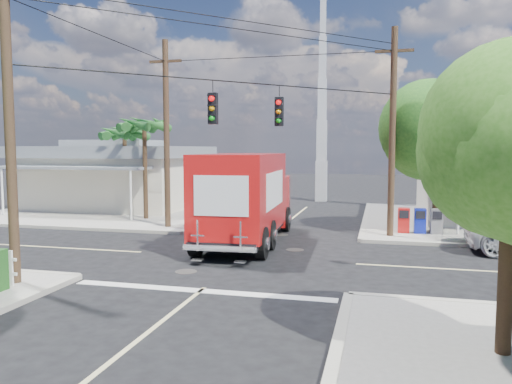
% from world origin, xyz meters
% --- Properties ---
extents(ground, '(120.00, 120.00, 0.00)m').
position_xyz_m(ground, '(0.00, 0.00, 0.00)').
color(ground, black).
rests_on(ground, ground).
extents(sidewalk_ne, '(14.12, 14.12, 0.14)m').
position_xyz_m(sidewalk_ne, '(10.88, 10.88, 0.07)').
color(sidewalk_ne, gray).
rests_on(sidewalk_ne, ground).
extents(sidewalk_nw, '(14.12, 14.12, 0.14)m').
position_xyz_m(sidewalk_nw, '(-10.88, 10.88, 0.07)').
color(sidewalk_nw, gray).
rests_on(sidewalk_nw, ground).
extents(road_markings, '(32.00, 32.00, 0.01)m').
position_xyz_m(road_markings, '(0.00, -1.47, 0.01)').
color(road_markings, beige).
rests_on(road_markings, ground).
extents(building_nw, '(10.80, 10.20, 4.30)m').
position_xyz_m(building_nw, '(-12.00, 12.46, 2.22)').
color(building_nw, beige).
rests_on(building_nw, sidewalk_nw).
extents(radio_tower, '(0.80, 0.80, 17.00)m').
position_xyz_m(radio_tower, '(0.50, 20.00, 5.64)').
color(radio_tower, silver).
rests_on(radio_tower, ground).
extents(tree_ne_front, '(4.21, 4.14, 6.66)m').
position_xyz_m(tree_ne_front, '(7.21, 6.76, 4.77)').
color(tree_ne_front, '#422D1C').
rests_on(tree_ne_front, sidewalk_ne).
extents(tree_ne_back, '(3.77, 3.66, 5.82)m').
position_xyz_m(tree_ne_back, '(9.81, 8.96, 4.19)').
color(tree_ne_back, '#422D1C').
rests_on(tree_ne_back, sidewalk_ne).
extents(palm_nw_front, '(3.01, 3.08, 5.59)m').
position_xyz_m(palm_nw_front, '(-7.50, 7.50, 5.04)').
color(palm_nw_front, '#422D1C').
rests_on(palm_nw_front, sidewalk_nw).
extents(palm_nw_back, '(3.01, 3.08, 5.19)m').
position_xyz_m(palm_nw_back, '(-9.50, 9.00, 4.67)').
color(palm_nw_back, '#422D1C').
rests_on(palm_nw_back, sidewalk_nw).
extents(utility_poles, '(12.00, 10.68, 9.00)m').
position_xyz_m(utility_poles, '(-1.58, 1.60, 4.67)').
color(utility_poles, '#473321').
rests_on(utility_poles, ground).
extents(vending_boxes, '(1.90, 0.50, 1.10)m').
position_xyz_m(vending_boxes, '(6.50, 6.20, 0.69)').
color(vending_boxes, red).
rests_on(vending_boxes, sidewalk_ne).
extents(delivery_truck, '(3.10, 8.67, 3.70)m').
position_xyz_m(delivery_truck, '(-0.62, 2.75, 1.88)').
color(delivery_truck, black).
rests_on(delivery_truck, ground).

